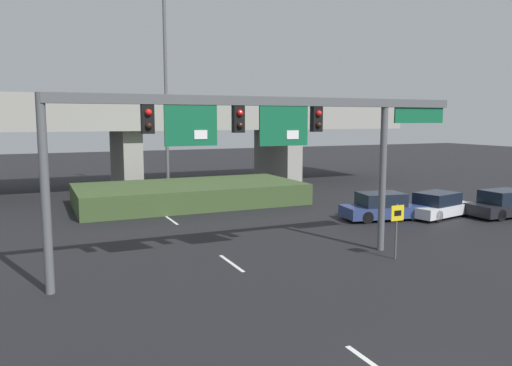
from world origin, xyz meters
TOP-DOWN VIEW (x-y plane):
  - lane_markings at (0.00, 15.28)m, footprint 0.14×46.38m
  - signal_gantry at (1.00, 10.12)m, footprint 15.98×0.44m
  - speed_limit_sign at (6.01, 8.77)m, footprint 0.60×0.11m
  - highway_light_pole_near at (2.31, 29.46)m, footprint 0.70×0.36m
  - overpass_bridge at (0.00, 33.43)m, footprint 46.68×8.51m
  - grass_embankment at (2.44, 24.33)m, footprint 14.04×6.87m
  - parked_sedan_near_right at (10.53, 15.28)m, footprint 4.74×2.64m
  - parked_sedan_mid_right at (13.75, 14.55)m, footprint 4.61×2.78m
  - parked_sedan_far_right at (17.30, 13.13)m, footprint 4.63×1.90m

SIDE VIEW (x-z plane):
  - lane_markings at x=0.00m, z-range 0.00..0.01m
  - parked_sedan_mid_right at x=13.75m, z-range -0.05..1.34m
  - grass_embankment at x=2.44m, z-range 0.00..1.31m
  - parked_sedan_near_right at x=10.53m, z-range -0.06..1.40m
  - parked_sedan_far_right at x=17.30m, z-range -0.06..1.43m
  - speed_limit_sign at x=6.01m, z-range 0.34..2.51m
  - overpass_bridge at x=0.00m, z-range 1.36..8.47m
  - signal_gantry at x=1.00m, z-range 1.94..8.13m
  - highway_light_pole_near at x=2.31m, z-range 0.38..17.10m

